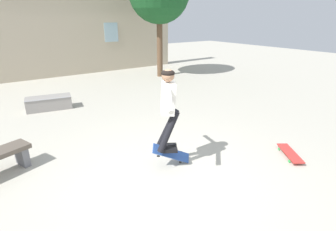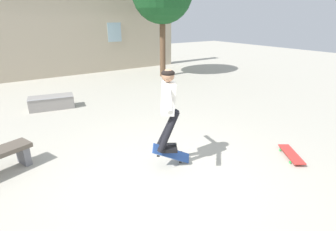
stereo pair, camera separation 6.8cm
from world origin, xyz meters
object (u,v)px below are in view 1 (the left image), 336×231
skater (168,103)px  skateboard_resting (290,153)px  skateboard_flipping (171,153)px  skate_ledge (49,103)px

skater → skateboard_resting: size_ratio=1.88×
skateboard_resting → skateboard_flipping: bearing=-82.1°
skate_ledge → skater: size_ratio=0.90×
skater → skateboard_resting: bearing=5.4°
skate_ledge → skater: (1.06, -4.65, 1.03)m
skateboard_flipping → skateboard_resting: (2.12, -1.07, -0.17)m
skateboard_flipping → skateboard_resting: bearing=-13.0°
skater → skateboard_flipping: size_ratio=1.88×
skate_ledge → skateboard_flipping: bearing=-65.6°
skate_ledge → skateboard_flipping: 4.77m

